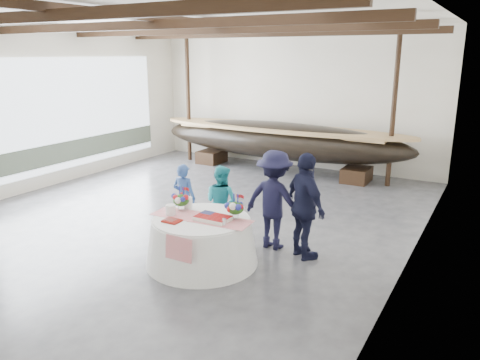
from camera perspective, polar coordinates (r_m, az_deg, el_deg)
The scene contains 14 objects.
floor at distance 11.20m, azimuth -6.16°, elevation -4.24°, with size 10.00×12.00×0.01m, color #3D3D42.
wall_back at distance 15.88m, azimuth 6.49°, elevation 9.82°, with size 10.00×0.02×4.50m, color silver.
wall_left at distance 14.18m, azimuth -23.26°, elevation 8.07°, with size 0.02×12.00×4.50m, color silver.
wall_right at distance 8.74m, azimuth 21.17°, elevation 4.58°, with size 0.02×12.00×4.50m, color silver.
ceiling at distance 10.60m, azimuth -6.88°, elevation 19.38°, with size 10.00×12.00×0.01m, color white.
pavilion_structure at distance 11.26m, azimuth -4.17°, elevation 16.65°, with size 9.80×11.76×4.50m.
open_bay at distance 14.81m, azimuth -19.90°, elevation 6.99°, with size 0.03×7.00×3.20m.
longboat_display at distance 15.05m, azimuth 4.75°, elevation 4.87°, with size 8.58×1.72×1.61m.
banquet_table at distance 8.55m, azimuth -4.68°, elevation -7.36°, with size 2.03×2.03×0.87m.
tabletop_items at distance 8.47m, azimuth -4.40°, elevation -3.38°, with size 1.91×0.95×0.40m.
guest_woman_blue at distance 10.03m, azimuth -6.82°, elevation -2.15°, with size 0.54×0.35×1.47m, color navy.
guest_woman_teal at distance 9.62m, azimuth -2.28°, elevation -2.65°, with size 0.74×0.58×1.52m, color teal.
guest_man_left at distance 9.05m, azimuth 4.21°, elevation -2.44°, with size 1.26×0.72×1.94m, color black.
guest_man_right at distance 8.63m, azimuth 7.94°, elevation -3.24°, with size 1.17×0.49×2.00m, color black.
Camera 1 is at (6.23, -8.53, 3.70)m, focal length 35.00 mm.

